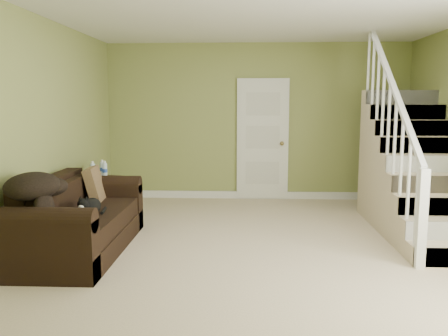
# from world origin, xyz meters

# --- Properties ---
(floor) EXTENTS (5.00, 5.50, 0.01)m
(floor) POSITION_xyz_m (0.00, 0.00, 0.00)
(floor) COLOR tan
(floor) RESTS_ON ground
(ceiling) EXTENTS (5.00, 5.50, 0.01)m
(ceiling) POSITION_xyz_m (0.00, 0.00, 2.60)
(ceiling) COLOR white
(ceiling) RESTS_ON wall_back
(wall_back) EXTENTS (5.00, 0.04, 2.60)m
(wall_back) POSITION_xyz_m (0.00, 2.75, 1.30)
(wall_back) COLOR #88934F
(wall_back) RESTS_ON floor
(wall_front) EXTENTS (5.00, 0.04, 2.60)m
(wall_front) POSITION_xyz_m (0.00, -2.75, 1.30)
(wall_front) COLOR #88934F
(wall_front) RESTS_ON floor
(wall_left) EXTENTS (0.04, 5.50, 2.60)m
(wall_left) POSITION_xyz_m (-2.50, 0.00, 1.30)
(wall_left) COLOR #88934F
(wall_left) RESTS_ON floor
(baseboard_back) EXTENTS (5.00, 0.04, 0.12)m
(baseboard_back) POSITION_xyz_m (0.00, 2.72, 0.06)
(baseboard_back) COLOR white
(baseboard_back) RESTS_ON floor
(baseboard_left) EXTENTS (0.04, 5.50, 0.12)m
(baseboard_left) POSITION_xyz_m (-2.47, 0.00, 0.06)
(baseboard_left) COLOR white
(baseboard_left) RESTS_ON floor
(door) EXTENTS (0.86, 0.12, 2.02)m
(door) POSITION_xyz_m (0.10, 2.71, 1.01)
(door) COLOR white
(door) RESTS_ON floor
(staircase) EXTENTS (1.00, 2.51, 2.82)m
(staircase) POSITION_xyz_m (1.99, 0.97, 0.64)
(staircase) COLOR tan
(staircase) RESTS_ON floor
(sofa) EXTENTS (0.89, 2.07, 0.82)m
(sofa) POSITION_xyz_m (-2.02, -0.24, 0.31)
(sofa) COLOR black
(sofa) RESTS_ON floor
(side_table) EXTENTS (0.64, 0.64, 0.84)m
(side_table) POSITION_xyz_m (-2.16, 1.05, 0.32)
(side_table) COLOR black
(side_table) RESTS_ON floor
(cat) EXTENTS (0.24, 0.50, 0.24)m
(cat) POSITION_xyz_m (-1.83, -0.39, 0.54)
(cat) COLOR black
(cat) RESTS_ON sofa
(banana) EXTENTS (0.06, 0.17, 0.05)m
(banana) POSITION_xyz_m (-1.90, -0.56, 0.47)
(banana) COLOR yellow
(banana) RESTS_ON sofa
(throw_pillow) EXTENTS (0.26, 0.46, 0.46)m
(throw_pillow) POSITION_xyz_m (-2.03, 0.42, 0.62)
(throw_pillow) COLOR #4A2F1D
(throw_pillow) RESTS_ON sofa
(throw_blanket) EXTENTS (0.66, 0.75, 0.26)m
(throw_blanket) POSITION_xyz_m (-2.20, -0.90, 0.85)
(throw_blanket) COLOR black
(throw_blanket) RESTS_ON sofa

